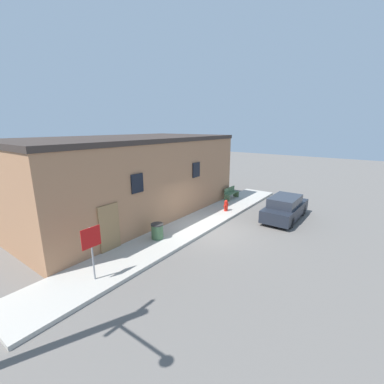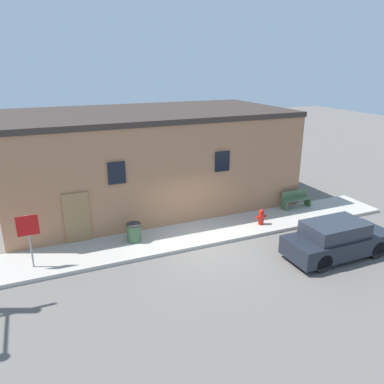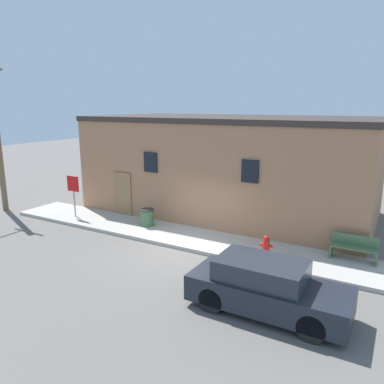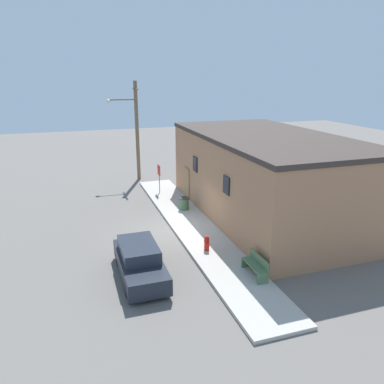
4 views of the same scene
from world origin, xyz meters
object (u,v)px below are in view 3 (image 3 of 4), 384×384
stop_sign (73,188)px  trash_bin (147,217)px  parked_car (266,288)px  fire_hydrant (266,245)px  bench (354,248)px

stop_sign → trash_bin: bearing=9.1°
stop_sign → parked_car: 11.12m
fire_hydrant → bench: (2.74, 1.10, 0.06)m
parked_car → bench: bearing=70.2°
stop_sign → trash_bin: 3.97m
trash_bin → parked_car: size_ratio=0.18×
trash_bin → stop_sign: bearing=-170.9°
fire_hydrant → parked_car: size_ratio=0.17×
bench → trash_bin: bench is taller
stop_sign → parked_car: bearing=-17.7°
stop_sign → trash_bin: (3.80, 0.61, -1.00)m
stop_sign → trash_bin: size_ratio=2.62×
fire_hydrant → trash_bin: (-5.63, 0.62, 0.02)m
stop_sign → parked_car: (10.56, -3.37, -0.83)m
stop_sign → bench: stop_sign is taller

